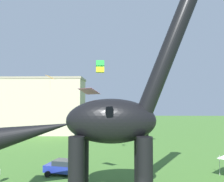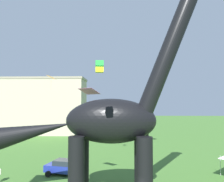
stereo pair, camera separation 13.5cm
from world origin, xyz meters
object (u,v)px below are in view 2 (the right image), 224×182
object	(u,v)px
dinosaur_sculpture	(110,121)
kite_high_left	(153,89)
kite_mid_center	(89,91)
kite_trailing	(51,77)
parked_sedan_left	(65,167)
kite_mid_right	(99,67)
kite_near_high	(120,119)

from	to	relation	value
dinosaur_sculpture	kite_high_left	size ratio (longest dim) A/B	10.90
kite_mid_center	kite_trailing	bearing A→B (deg)	120.09
kite_mid_center	kite_high_left	size ratio (longest dim) A/B	1.31
kite_mid_center	kite_trailing	distance (m)	15.18
kite_trailing	kite_high_left	bearing A→B (deg)	18.95
parked_sedan_left	kite_trailing	world-z (taller)	kite_trailing
kite_mid_right	kite_high_left	bearing A→B (deg)	74.45
parked_sedan_left	kite_mid_right	size ratio (longest dim) A/B	6.49
dinosaur_sculpture	parked_sedan_left	world-z (taller)	dinosaur_sculpture
kite_mid_right	dinosaur_sculpture	bearing A→B (deg)	84.24
kite_high_left	kite_mid_right	xyz separation A→B (m)	(-6.81, -24.47, -0.23)
kite_mid_right	kite_near_high	bearing A→B (deg)	86.85
kite_high_left	kite_trailing	distance (m)	16.74
kite_near_high	kite_mid_right	distance (m)	22.93
kite_mid_center	kite_near_high	bearing A→B (deg)	80.52
parked_sedan_left	kite_trailing	xyz separation A→B (m)	(-4.27, 8.29, 10.68)
parked_sedan_left	kite_high_left	bearing A→B (deg)	63.19
kite_near_high	kite_trailing	distance (m)	12.47
kite_trailing	kite_mid_right	distance (m)	21.12
kite_near_high	kite_trailing	xyz separation A→B (m)	(-10.20, -3.34, 6.35)
kite_high_left	kite_trailing	size ratio (longest dim) A/B	0.74
kite_near_high	kite_mid_center	bearing A→B (deg)	-99.48
dinosaur_sculpture	kite_trailing	world-z (taller)	dinosaur_sculpture
dinosaur_sculpture	kite_trailing	bearing A→B (deg)	130.59
dinosaur_sculpture	parked_sedan_left	bearing A→B (deg)	136.42
dinosaur_sculpture	kite_mid_center	bearing A→B (deg)	143.71
parked_sedan_left	kite_mid_right	bearing A→B (deg)	-53.21
dinosaur_sculpture	kite_near_high	distance (m)	18.18
kite_near_high	kite_trailing	bearing A→B (deg)	-161.86
parked_sedan_left	kite_trailing	bearing A→B (deg)	130.48
kite_high_left	kite_trailing	bearing A→B (deg)	-161.05
parked_sedan_left	kite_near_high	distance (m)	13.75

